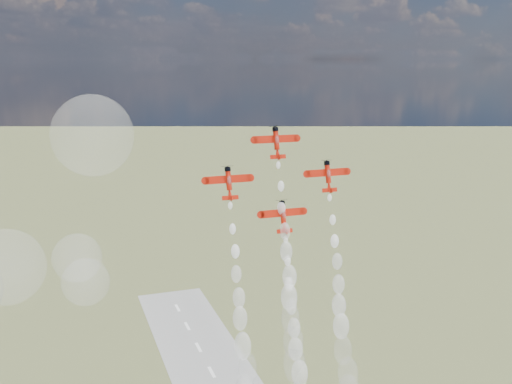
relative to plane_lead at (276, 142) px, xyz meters
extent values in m
cylinder|color=red|center=(0.00, 0.13, 0.46)|extent=(1.27, 2.49, 4.87)
cylinder|color=black|center=(0.00, 0.82, 2.90)|extent=(1.45, 1.64, 1.26)
cube|color=red|center=(0.00, 0.51, 0.64)|extent=(11.03, 0.68, 1.80)
cube|color=white|center=(-2.98, 0.62, 0.61)|extent=(4.34, 0.16, 0.49)
cube|color=white|center=(2.98, 0.62, 0.61)|extent=(4.34, 0.16, 0.49)
cube|color=red|center=(0.00, -1.10, -3.42)|extent=(3.98, 0.37, 0.99)
cube|color=red|center=(0.00, -1.80, -3.41)|extent=(0.13, 1.80, 1.55)
ellipsoid|color=silver|center=(0.00, -0.37, 0.51)|extent=(0.99, 1.46, 2.40)
cone|color=red|center=(0.00, -0.81, -2.75)|extent=(1.27, 1.85, 2.61)
cylinder|color=red|center=(-12.72, -2.27, -8.11)|extent=(1.27, 2.49, 4.87)
cylinder|color=black|center=(-12.72, -1.59, -5.67)|extent=(1.45, 1.64, 1.26)
cube|color=red|center=(-12.72, -1.89, -7.93)|extent=(11.03, 0.68, 1.80)
cube|color=white|center=(-15.70, -1.79, -7.96)|extent=(4.34, 0.16, 0.49)
cube|color=white|center=(-9.73, -1.79, -7.96)|extent=(4.34, 0.16, 0.49)
cube|color=red|center=(-12.72, -3.50, -11.99)|extent=(3.98, 0.37, 0.99)
cube|color=red|center=(-12.72, -4.20, -11.98)|extent=(0.13, 1.80, 1.55)
ellipsoid|color=silver|center=(-12.72, -2.77, -8.06)|extent=(0.99, 1.46, 2.40)
cone|color=red|center=(-12.72, -3.22, -11.32)|extent=(1.27, 1.85, 2.61)
cylinder|color=red|center=(12.72, -2.27, -8.11)|extent=(1.27, 2.49, 4.87)
cylinder|color=black|center=(12.72, -1.59, -5.67)|extent=(1.45, 1.64, 1.26)
cube|color=red|center=(12.72, -1.89, -7.93)|extent=(11.03, 0.68, 1.80)
cube|color=white|center=(9.73, -1.79, -7.96)|extent=(4.34, 0.16, 0.49)
cube|color=white|center=(15.70, -1.79, -7.96)|extent=(4.34, 0.16, 0.49)
cube|color=red|center=(12.72, -3.50, -11.99)|extent=(3.98, 0.37, 0.99)
cube|color=red|center=(12.72, -4.20, -11.98)|extent=(0.13, 1.80, 1.55)
ellipsoid|color=silver|center=(12.72, -2.77, -8.06)|extent=(0.99, 1.46, 2.40)
cone|color=red|center=(12.72, -3.22, -11.32)|extent=(1.27, 1.85, 2.61)
cylinder|color=red|center=(0.00, -4.68, -16.68)|extent=(1.27, 2.49, 4.87)
cylinder|color=black|center=(0.00, -3.99, -14.24)|extent=(1.45, 1.64, 1.26)
cube|color=red|center=(0.00, -4.30, -16.50)|extent=(11.03, 0.68, 1.80)
cube|color=white|center=(-2.98, -4.19, -16.53)|extent=(4.34, 0.16, 0.49)
cube|color=white|center=(2.98, -4.19, -16.53)|extent=(4.34, 0.16, 0.49)
cube|color=red|center=(0.00, -5.91, -20.56)|extent=(3.98, 0.37, 0.99)
cube|color=red|center=(0.00, -6.61, -20.55)|extent=(0.13, 1.80, 1.55)
ellipsoid|color=silver|center=(0.00, -5.18, -16.63)|extent=(0.99, 1.46, 2.40)
cone|color=red|center=(0.00, -5.63, -19.89)|extent=(1.27, 1.85, 2.61)
sphere|color=white|center=(-0.05, -1.50, -5.39)|extent=(1.04, 1.04, 1.04)
sphere|color=white|center=(0.06, -3.10, -10.22)|extent=(1.50, 1.50, 1.50)
sphere|color=white|center=(-0.21, -4.12, -15.41)|extent=(1.96, 1.96, 1.96)
sphere|color=white|center=(0.04, -5.92, -20.59)|extent=(2.42, 2.42, 2.42)
sphere|color=white|center=(0.03, -6.94, -25.39)|extent=(2.88, 2.88, 2.88)
sphere|color=white|center=(0.16, -8.92, -31.00)|extent=(3.34, 3.34, 3.34)
sphere|color=white|center=(-0.43, -10.21, -35.65)|extent=(3.80, 3.80, 3.80)
sphere|color=white|center=(-0.50, -11.38, -40.51)|extent=(4.26, 4.26, 4.26)
sphere|color=white|center=(-0.38, -13.00, -45.75)|extent=(4.72, 4.72, 4.72)
sphere|color=white|center=(-0.32, -13.91, -51.18)|extent=(5.18, 5.18, 5.18)
sphere|color=white|center=(-12.83, -3.80, -13.80)|extent=(1.04, 1.04, 1.04)
sphere|color=white|center=(-12.70, -5.14, -19.09)|extent=(1.50, 1.50, 1.50)
sphere|color=white|center=(-12.61, -6.90, -24.00)|extent=(1.96, 1.96, 1.96)
sphere|color=white|center=(-12.79, -8.04, -29.09)|extent=(2.42, 2.42, 2.42)
sphere|color=white|center=(-12.60, -9.38, -34.47)|extent=(2.88, 2.88, 2.88)
sphere|color=white|center=(-12.86, -10.94, -38.86)|extent=(3.34, 3.34, 3.34)
sphere|color=white|center=(-12.85, -12.89, -44.79)|extent=(3.80, 3.80, 3.80)
sphere|color=white|center=(-12.20, -14.34, -49.69)|extent=(4.26, 4.26, 4.26)
sphere|color=white|center=(12.60, -3.86, -13.84)|extent=(1.04, 1.04, 1.04)
sphere|color=white|center=(12.86, -5.38, -19.08)|extent=(1.50, 1.50, 1.50)
sphere|color=white|center=(12.95, -6.59, -24.19)|extent=(1.96, 1.96, 1.96)
sphere|color=white|center=(12.90, -8.38, -28.81)|extent=(2.42, 2.42, 2.42)
sphere|color=white|center=(12.99, -9.30, -34.41)|extent=(2.88, 2.88, 2.88)
sphere|color=white|center=(12.42, -10.94, -39.20)|extent=(3.34, 3.34, 3.34)
sphere|color=white|center=(12.36, -12.52, -43.90)|extent=(3.80, 3.80, 3.80)
sphere|color=white|center=(12.29, -14.01, -49.54)|extent=(4.26, 4.26, 4.26)
sphere|color=white|center=(13.07, -15.53, -55.04)|extent=(4.72, 4.72, 4.72)
sphere|color=white|center=(0.10, -6.40, -22.55)|extent=(1.04, 1.04, 1.04)
sphere|color=white|center=(0.03, -7.86, -27.37)|extent=(1.50, 1.50, 1.50)
sphere|color=white|center=(0.03, -8.98, -32.83)|extent=(1.96, 1.96, 1.96)
sphere|color=white|center=(-0.05, -10.78, -37.78)|extent=(2.42, 2.42, 2.42)
sphere|color=white|center=(0.17, -12.12, -42.74)|extent=(2.88, 2.88, 2.88)
sphere|color=white|center=(0.21, -13.07, -47.69)|extent=(3.34, 3.34, 3.34)
sphere|color=white|center=(0.43, -15.24, -52.88)|extent=(3.80, 3.80, 3.80)
sphere|color=white|center=(-45.41, 13.91, -34.95)|extent=(11.95, 11.95, 11.95)
sphere|color=white|center=(-46.88, 21.05, -30.80)|extent=(12.72, 12.72, 12.72)
sphere|color=white|center=(-42.30, 3.66, 2.84)|extent=(18.23, 18.23, 18.23)
sphere|color=white|center=(-63.59, 18.97, -30.60)|extent=(18.83, 18.83, 18.83)
camera|label=1|loc=(-51.04, -133.11, 19.38)|focal=42.00mm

